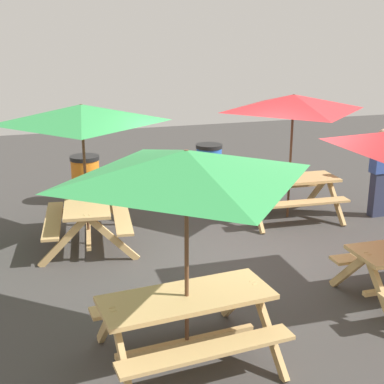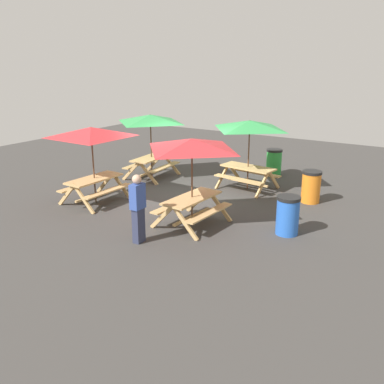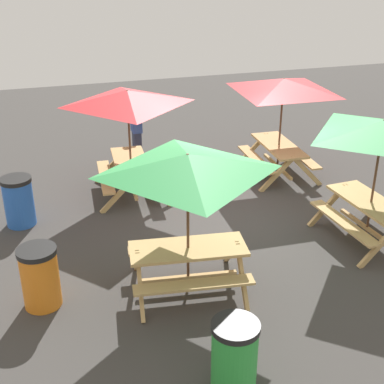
# 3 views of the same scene
# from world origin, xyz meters

# --- Properties ---
(ground_plane) EXTENTS (24.00, 24.00, 0.00)m
(ground_plane) POSITION_xyz_m (0.00, 0.00, 0.00)
(ground_plane) COLOR #3D3A38
(ground_plane) RESTS_ON ground
(picnic_table_0) EXTENTS (2.13, 2.13, 2.34)m
(picnic_table_0) POSITION_xyz_m (-1.77, -1.75, 1.99)
(picnic_table_0) COLOR tan
(picnic_table_0) RESTS_ON ground
(picnic_table_2) EXTENTS (2.14, 2.14, 2.34)m
(picnic_table_2) POSITION_xyz_m (1.42, 2.04, 1.99)
(picnic_table_2) COLOR tan
(picnic_table_2) RESTS_ON ground
(picnic_table_3) EXTENTS (2.23, 2.23, 2.34)m
(picnic_table_3) POSITION_xyz_m (1.98, -1.58, 1.99)
(picnic_table_3) COLOR tan
(picnic_table_3) RESTS_ON ground
(trash_bin_orange) EXTENTS (0.59, 0.59, 0.98)m
(trash_bin_orange) POSITION_xyz_m (1.73, -3.80, 0.49)
(trash_bin_orange) COLOR orange
(trash_bin_orange) RESTS_ON ground
(trash_bin_blue) EXTENTS (0.59, 0.59, 0.98)m
(trash_bin_blue) POSITION_xyz_m (-1.03, -4.08, 0.49)
(trash_bin_blue) COLOR blue
(trash_bin_blue) RESTS_ON ground
(person_standing) EXTENTS (0.36, 0.23, 1.67)m
(person_standing) POSITION_xyz_m (-3.40, -1.28, 0.89)
(person_standing) COLOR #2D334C
(person_standing) RESTS_ON ground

